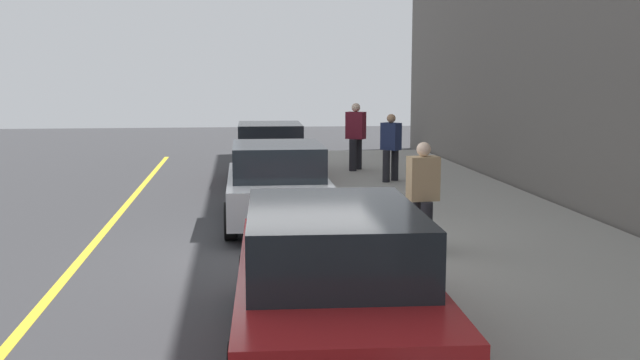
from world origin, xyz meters
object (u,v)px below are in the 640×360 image
object	(u,v)px
parked_car_silver	(277,184)
parked_car_maroon	(270,152)
parked_car_red	(331,279)
pedestrian_burgundy_coat	(356,135)
pedestrian_tan_coat	(423,193)
pedestrian_navy_coat	(391,146)

from	to	relation	value
parked_car_silver	parked_car_maroon	size ratio (longest dim) A/B	0.97
parked_car_red	parked_car_maroon	xyz separation A→B (m)	(12.11, 0.06, -0.00)
parked_car_silver	pedestrian_burgundy_coat	xyz separation A→B (m)	(6.43, -2.51, 0.37)
pedestrian_tan_coat	parked_car_red	bearing A→B (deg)	152.63
parked_car_red	pedestrian_navy_coat	size ratio (longest dim) A/B	2.84
parked_car_silver	pedestrian_tan_coat	xyz separation A→B (m)	(-2.93, -1.99, 0.26)
parked_car_maroon	pedestrian_tan_coat	xyz separation A→B (m)	(-8.60, -1.87, 0.26)
parked_car_maroon	pedestrian_tan_coat	size ratio (longest dim) A/B	2.61
parked_car_silver	parked_car_maroon	world-z (taller)	same
parked_car_red	pedestrian_tan_coat	xyz separation A→B (m)	(3.51, -1.82, 0.26)
pedestrian_tan_coat	pedestrian_burgundy_coat	distance (m)	9.38
parked_car_maroon	pedestrian_navy_coat	distance (m)	3.25
parked_car_red	parked_car_maroon	world-z (taller)	same
parked_car_silver	pedestrian_burgundy_coat	size ratio (longest dim) A/B	2.24
parked_car_red	pedestrian_tan_coat	size ratio (longest dim) A/B	2.89
pedestrian_burgundy_coat	pedestrian_navy_coat	size ratio (longest dim) A/B	1.11
parked_car_maroon	pedestrian_tan_coat	world-z (taller)	pedestrian_tan_coat
parked_car_red	parked_car_silver	size ratio (longest dim) A/B	1.14
parked_car_silver	pedestrian_navy_coat	size ratio (longest dim) A/B	2.49
parked_car_maroon	pedestrian_burgundy_coat	world-z (taller)	pedestrian_burgundy_coat
parked_car_maroon	pedestrian_burgundy_coat	size ratio (longest dim) A/B	2.32
parked_car_red	parked_car_maroon	distance (m)	12.11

